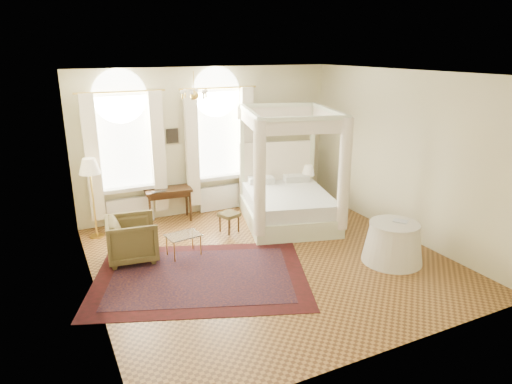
% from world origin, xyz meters
% --- Properties ---
extents(ground, '(6.00, 6.00, 0.00)m').
position_xyz_m(ground, '(0.00, 0.00, 0.00)').
color(ground, olive).
rests_on(ground, ground).
extents(room_walls, '(6.00, 6.00, 6.00)m').
position_xyz_m(room_walls, '(0.00, 0.00, 1.98)').
color(room_walls, beige).
rests_on(room_walls, ground).
extents(window_left, '(1.62, 0.27, 3.29)m').
position_xyz_m(window_left, '(-1.90, 2.87, 1.49)').
color(window_left, white).
rests_on(window_left, room_walls).
extents(window_right, '(1.62, 0.27, 3.29)m').
position_xyz_m(window_right, '(0.20, 2.87, 1.49)').
color(window_right, white).
rests_on(window_right, room_walls).
extents(chandelier, '(0.51, 0.45, 0.50)m').
position_xyz_m(chandelier, '(-0.90, 1.20, 2.91)').
color(chandelier, gold).
rests_on(chandelier, room_walls).
extents(wall_pictures, '(2.54, 0.03, 0.39)m').
position_xyz_m(wall_pictures, '(0.09, 2.97, 1.89)').
color(wall_pictures, black).
rests_on(wall_pictures, room_walls).
extents(canopy_bed, '(2.39, 2.69, 2.49)m').
position_xyz_m(canopy_bed, '(1.23, 1.45, 0.57)').
color(canopy_bed, beige).
rests_on(canopy_bed, ground).
extents(nightstand, '(0.49, 0.46, 0.58)m').
position_xyz_m(nightstand, '(2.15, 2.15, 0.29)').
color(nightstand, '#371F0F').
rests_on(nightstand, ground).
extents(nightstand_lamp, '(0.30, 0.30, 0.44)m').
position_xyz_m(nightstand_lamp, '(2.20, 2.20, 0.87)').
color(nightstand_lamp, gold).
rests_on(nightstand_lamp, nightstand).
extents(writing_desk, '(1.04, 0.61, 0.75)m').
position_xyz_m(writing_desk, '(-1.09, 2.70, 0.64)').
color(writing_desk, '#371F0F').
rests_on(writing_desk, ground).
extents(laptop, '(0.32, 0.22, 0.02)m').
position_xyz_m(laptop, '(-1.33, 2.57, 0.76)').
color(laptop, black).
rests_on(laptop, writing_desk).
extents(stool, '(0.47, 0.47, 0.42)m').
position_xyz_m(stool, '(-0.14, 1.53, 0.35)').
color(stool, '#433A1C').
rests_on(stool, ground).
extents(armchair, '(0.98, 0.96, 0.80)m').
position_xyz_m(armchair, '(-2.21, 1.09, 0.40)').
color(armchair, '#4E4021').
rests_on(armchair, ground).
extents(coffee_table, '(0.66, 0.50, 0.41)m').
position_xyz_m(coffee_table, '(-1.34, 0.84, 0.37)').
color(coffee_table, white).
rests_on(coffee_table, ground).
extents(floor_lamp, '(0.42, 0.42, 1.65)m').
position_xyz_m(floor_lamp, '(-2.68, 2.47, 1.40)').
color(floor_lamp, gold).
rests_on(floor_lamp, ground).
extents(oriental_rug, '(4.21, 3.64, 0.01)m').
position_xyz_m(oriental_rug, '(-1.34, -0.08, 0.01)').
color(oriental_rug, '#461012').
rests_on(oriental_rug, ground).
extents(side_table, '(1.08, 1.08, 0.73)m').
position_xyz_m(side_table, '(1.97, -1.03, 0.36)').
color(side_table, white).
rests_on(side_table, ground).
extents(book, '(0.28, 0.30, 0.02)m').
position_xyz_m(book, '(2.02, -1.08, 0.75)').
color(book, black).
rests_on(book, side_table).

